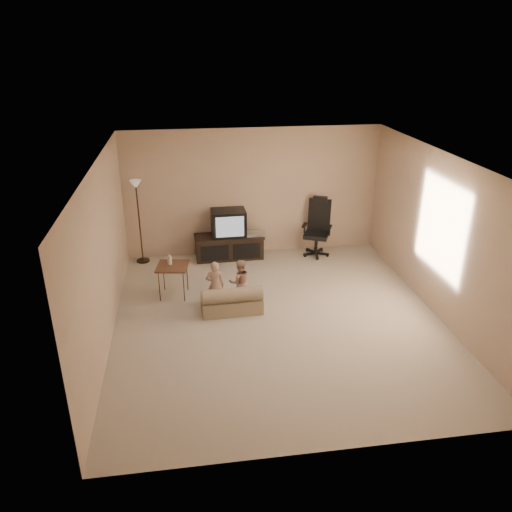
# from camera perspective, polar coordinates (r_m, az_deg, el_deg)

# --- Properties ---
(floor) EXTENTS (5.50, 5.50, 0.00)m
(floor) POSITION_cam_1_polar(r_m,az_deg,el_deg) (7.85, 2.50, -7.20)
(floor) COLOR #BAAD94
(floor) RESTS_ON ground
(room_shell) EXTENTS (5.50, 5.50, 5.50)m
(room_shell) POSITION_cam_1_polar(r_m,az_deg,el_deg) (7.19, 2.71, 3.23)
(room_shell) COLOR white
(room_shell) RESTS_ON floor
(tv_stand) EXTENTS (1.39, 0.53, 0.99)m
(tv_stand) POSITION_cam_1_polar(r_m,az_deg,el_deg) (9.83, -3.07, 2.04)
(tv_stand) COLOR black
(tv_stand) RESTS_ON floor
(office_chair) EXTENTS (0.71, 0.72, 1.17)m
(office_chair) POSITION_cam_1_polar(r_m,az_deg,el_deg) (10.05, 7.01, 2.45)
(office_chair) COLOR black
(office_chair) RESTS_ON floor
(side_table) EXTENTS (0.58, 0.58, 0.76)m
(side_table) POSITION_cam_1_polar(r_m,az_deg,el_deg) (8.41, -9.55, -1.16)
(side_table) COLOR brown
(side_table) RESTS_ON floor
(floor_lamp) EXTENTS (0.25, 0.25, 1.63)m
(floor_lamp) POSITION_cam_1_polar(r_m,az_deg,el_deg) (9.63, -13.39, 5.87)
(floor_lamp) COLOR #322116
(floor_lamp) RESTS_ON floor
(child_sofa) EXTENTS (0.98, 0.58, 0.47)m
(child_sofa) POSITION_cam_1_polar(r_m,az_deg,el_deg) (7.97, -2.79, -5.13)
(child_sofa) COLOR tan
(child_sofa) RESTS_ON floor
(toddler_left) EXTENTS (0.33, 0.26, 0.83)m
(toddler_left) POSITION_cam_1_polar(r_m,az_deg,el_deg) (7.96, -4.70, -3.40)
(toddler_left) COLOR tan
(toddler_left) RESTS_ON floor
(toddler_right) EXTENTS (0.38, 0.22, 0.77)m
(toddler_right) POSITION_cam_1_polar(r_m,az_deg,el_deg) (8.13, -1.84, -2.98)
(toddler_right) COLOR tan
(toddler_right) RESTS_ON floor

